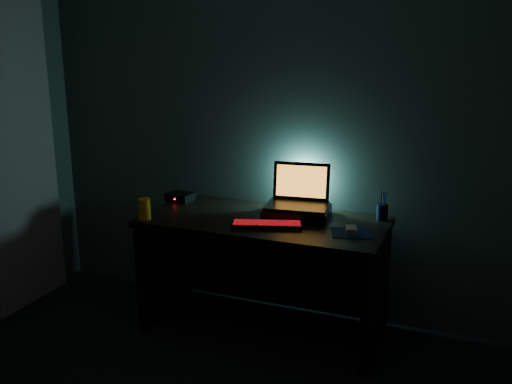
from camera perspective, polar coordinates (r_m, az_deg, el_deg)
room at (r=2.01m, az=-15.84°, el=-1.97°), size 3.50×4.00×2.50m
desk at (r=3.65m, az=1.05°, el=-6.34°), size 1.50×0.70×0.75m
curtain at (r=4.18m, az=-22.84°, el=4.58°), size 0.06×0.65×2.30m
riser at (r=3.56m, az=4.13°, el=-2.01°), size 0.43×0.35×0.06m
laptop at (r=3.59m, az=4.31°, el=-0.40°), size 0.41×0.32×0.26m
keyboard at (r=3.37m, az=1.10°, el=-3.26°), size 0.44×0.25×0.03m
mousepad at (r=3.31m, az=9.49°, el=-4.03°), size 0.27×0.26×0.00m
mouse at (r=3.30m, az=9.50°, el=-3.75°), size 0.09×0.11×0.03m
pen_cup at (r=3.57m, az=12.50°, el=-1.95°), size 0.08×0.08×0.10m
juice_glass at (r=3.56m, az=-11.10°, el=-1.68°), size 0.08×0.08×0.13m
router at (r=3.94m, az=-7.59°, el=-0.48°), size 0.18×0.15×0.06m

